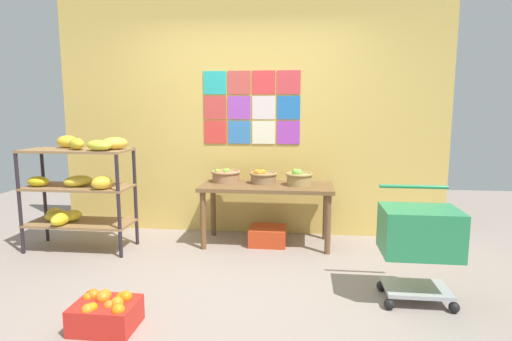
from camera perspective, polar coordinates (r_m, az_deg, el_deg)
ground at (r=3.60m, az=-4.48°, el=-15.64°), size 9.17×9.17×0.00m
back_wall_with_art at (r=4.88m, az=-1.01°, el=7.49°), size 4.49×0.07×2.77m
banana_shelf_unit at (r=4.68m, az=-23.19°, el=-1.60°), size 1.11×0.52×1.19m
display_table at (r=4.51m, az=1.47°, el=-3.05°), size 1.41×0.61×0.66m
fruit_basket_back_right at (r=4.57m, az=0.92°, el=-0.83°), size 0.30×0.30×0.16m
fruit_basket_back_left at (r=4.67m, az=-4.15°, el=-0.68°), size 0.33×0.33×0.15m
fruit_basket_right at (r=4.48m, az=5.88°, el=-0.99°), size 0.29×0.29×0.18m
produce_crate_under_table at (r=4.61m, az=1.64°, el=-8.88°), size 0.39×0.35×0.19m
orange_crate_foreground at (r=3.14m, az=-19.79°, el=-17.72°), size 0.41×0.33×0.24m
shopping_cart at (r=3.41m, az=21.38°, el=-8.29°), size 0.56×0.47×0.87m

